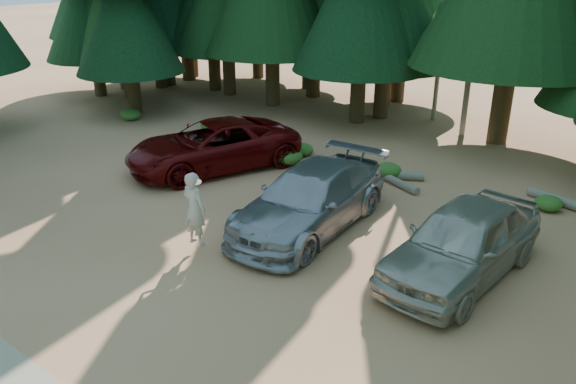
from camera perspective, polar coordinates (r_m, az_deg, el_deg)
name	(u,v)px	position (r m, az deg, el deg)	size (l,w,h in m)	color
ground	(210,263)	(14.46, -7.95, -7.16)	(160.00, 160.00, 0.00)	#9F6743
forest_belt_north	(449,129)	(26.29, 16.00, 6.17)	(36.00, 7.00, 22.00)	black
forest_belt_west	(33,124)	(28.60, -24.49, 6.30)	(6.00, 22.00, 22.00)	black
snag_back	(445,9)	(26.75, 15.62, 17.46)	(0.20, 0.20, 10.00)	#706859
red_pickup	(213,146)	(20.44, -7.62, 4.69)	(2.87, 6.23, 1.73)	#560707
silver_minivan_center	(310,199)	(15.77, 2.24, -0.75)	(2.42, 5.96, 1.73)	#9A9CA1
silver_minivan_right	(463,241)	(14.04, 17.32, -4.81)	(2.15, 5.35, 1.82)	#AEAA9A
frisbee_player	(194,209)	(14.41, -9.48, -1.69)	(0.73, 0.48, 1.98)	beige
log_left	(362,173)	(19.83, 7.57, 1.93)	(0.30, 0.30, 4.23)	#706859
log_mid	(384,176)	(19.71, 9.77, 1.60)	(0.27, 0.27, 3.24)	#706859
shrub_far_left	(212,124)	(25.31, -7.77, 6.86)	(0.99, 0.99, 0.54)	#285D1C
shrub_left	(303,149)	(21.83, 1.48, 4.35)	(0.86, 0.86, 0.47)	#285D1C
shrub_center_left	(286,155)	(20.86, -0.17, 3.75)	(1.22, 1.22, 0.67)	#285D1C
shrub_center_right	(388,170)	(19.90, 10.12, 2.18)	(0.95, 0.95, 0.52)	#285D1C
shrub_right	(549,203)	(18.85, 24.97, -1.03)	(0.82, 0.82, 0.45)	#285D1C
shrub_edge_west	(130,114)	(27.67, -15.71, 7.59)	(0.97, 0.97, 0.53)	#285D1C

